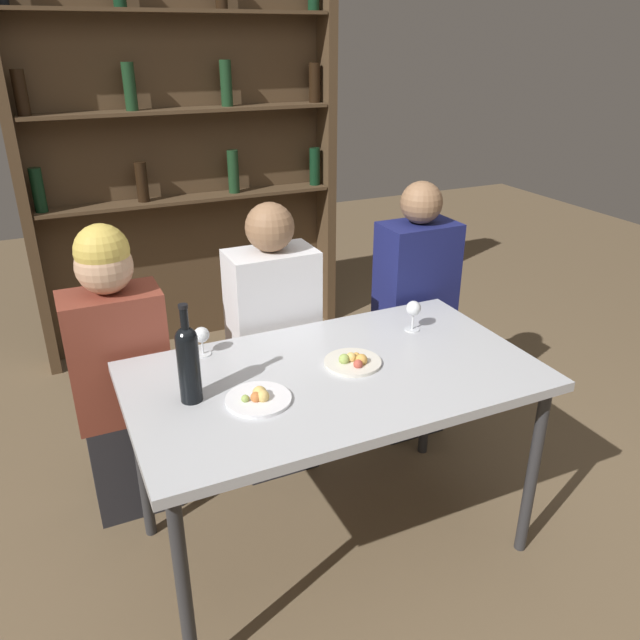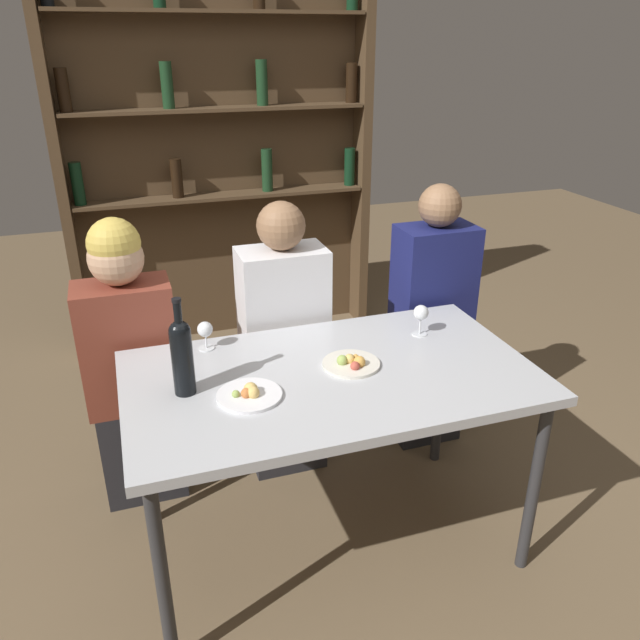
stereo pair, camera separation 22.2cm
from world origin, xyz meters
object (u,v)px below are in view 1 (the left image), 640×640
(seated_person_left, at_px, (121,379))
(seated_person_right, at_px, (413,321))
(food_plate_0, at_px, (259,398))
(wine_bottle, at_px, (188,360))
(food_plate_1, at_px, (353,361))
(wine_glass_1, at_px, (413,310))
(seated_person_center, at_px, (274,351))
(wine_glass_0, at_px, (202,336))

(seated_person_left, xyz_separation_m, seated_person_right, (1.36, 0.00, -0.01))
(food_plate_0, bearing_deg, wine_bottle, 153.11)
(food_plate_1, distance_m, seated_person_left, 0.94)
(seated_person_left, height_order, seated_person_right, seated_person_right)
(seated_person_left, bearing_deg, food_plate_1, -35.46)
(wine_glass_1, relative_size, seated_person_center, 0.10)
(wine_glass_1, relative_size, food_plate_1, 0.60)
(food_plate_1, relative_size, seated_person_center, 0.17)
(wine_glass_1, bearing_deg, seated_person_left, 160.98)
(seated_person_right, bearing_deg, seated_person_left, 180.00)
(wine_glass_1, distance_m, food_plate_0, 0.78)
(wine_glass_1, bearing_deg, food_plate_1, -155.94)
(wine_glass_0, bearing_deg, wine_glass_1, -9.99)
(wine_bottle, bearing_deg, seated_person_center, 47.77)
(wine_bottle, bearing_deg, seated_person_left, 107.26)
(wine_bottle, relative_size, wine_glass_1, 2.70)
(wine_bottle, xyz_separation_m, seated_person_right, (1.19, 0.53, -0.31))
(food_plate_0, distance_m, seated_person_left, 0.74)
(wine_glass_0, relative_size, seated_person_center, 0.09)
(wine_bottle, bearing_deg, seated_person_right, 23.91)
(food_plate_1, bearing_deg, wine_glass_1, 24.06)
(wine_glass_0, bearing_deg, seated_person_center, 32.77)
(wine_bottle, height_order, seated_person_center, seated_person_center)
(seated_person_right, bearing_deg, wine_glass_0, -167.72)
(wine_bottle, relative_size, food_plate_0, 1.56)
(seated_person_left, bearing_deg, wine_bottle, -72.74)
(food_plate_1, bearing_deg, food_plate_0, -166.64)
(wine_bottle, height_order, food_plate_0, wine_bottle)
(wine_glass_0, xyz_separation_m, seated_person_right, (1.08, 0.23, -0.24))
(wine_glass_1, bearing_deg, food_plate_0, -161.43)
(wine_bottle, bearing_deg, food_plate_0, -26.89)
(wine_bottle, height_order, wine_glass_0, wine_bottle)
(wine_bottle, xyz_separation_m, food_plate_0, (0.19, -0.10, -0.13))
(wine_glass_1, height_order, seated_person_left, seated_person_left)
(wine_glass_0, height_order, wine_glass_1, wine_glass_1)
(wine_glass_1, bearing_deg, wine_glass_0, 170.01)
(wine_bottle, relative_size, wine_glass_0, 3.05)
(seated_person_center, bearing_deg, food_plate_1, -78.89)
(wine_bottle, height_order, food_plate_1, wine_bottle)
(seated_person_left, relative_size, seated_person_center, 0.99)
(wine_bottle, xyz_separation_m, seated_person_left, (-0.16, 0.53, -0.30))
(wine_glass_1, bearing_deg, seated_person_center, 140.12)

